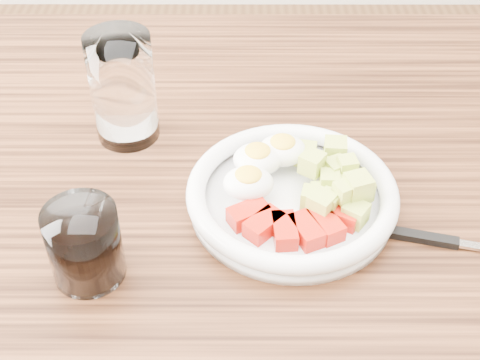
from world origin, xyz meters
The scene contains 5 objects.
dining_table centered at (0.00, 0.00, 0.67)m, with size 1.50×0.90×0.77m.
bowl centered at (0.05, 0.00, 0.79)m, with size 0.23×0.23×0.06m.
fork centered at (0.20, -0.06, 0.77)m, with size 0.19×0.06×0.01m.
water_glass centered at (-0.15, 0.13, 0.84)m, with size 0.08×0.08×0.14m, color white.
coffee_glass centered at (-0.16, -0.10, 0.81)m, with size 0.07×0.07×0.08m.
Camera 1 is at (-0.01, -0.54, 1.29)m, focal length 50.00 mm.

